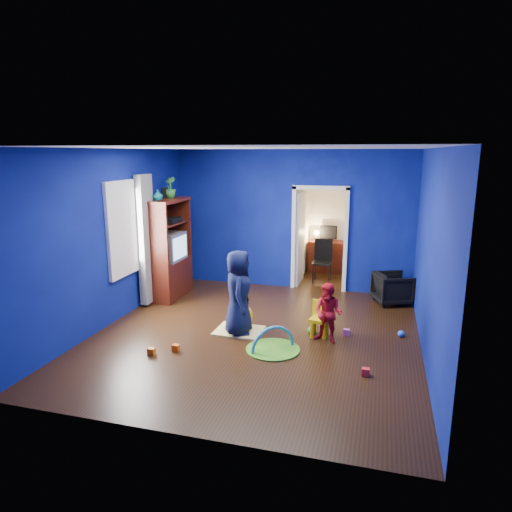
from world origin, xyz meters
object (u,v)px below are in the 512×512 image
(tv_armoire, at_px, (167,249))
(kid_chair, at_px, (320,321))
(folding_chair, at_px, (322,262))
(toddler_red, at_px, (328,313))
(hopper_ball, at_px, (240,316))
(crt_tv, at_px, (169,247))
(play_mat, at_px, (273,349))
(child_black, at_px, (241,298))
(vase, at_px, (158,195))
(study_desk, at_px, (327,256))
(armchair, at_px, (393,288))
(child_navy, at_px, (238,293))

(tv_armoire, height_order, kid_chair, tv_armoire)
(folding_chair, bearing_deg, toddler_red, -80.86)
(hopper_ball, bearing_deg, kid_chair, 0.31)
(crt_tv, xyz_separation_m, folding_chair, (2.78, 1.85, -0.56))
(play_mat, bearing_deg, child_black, 137.30)
(crt_tv, bearing_deg, child_black, -34.72)
(vase, bearing_deg, tv_armoire, 90.00)
(crt_tv, bearing_deg, kid_chair, -21.22)
(play_mat, bearing_deg, tv_armoire, 143.38)
(vase, height_order, tv_armoire, vase)
(toddler_red, xyz_separation_m, crt_tv, (-3.31, 1.43, 0.56))
(child_black, bearing_deg, kid_chair, -133.89)
(tv_armoire, relative_size, study_desk, 2.23)
(armchair, xyz_separation_m, toddler_red, (-0.97, -2.17, 0.17))
(hopper_ball, bearing_deg, child_navy, -78.69)
(toddler_red, bearing_deg, crt_tv, 172.48)
(crt_tv, relative_size, kid_chair, 1.40)
(armchair, height_order, hopper_ball, armchair)
(vase, xyz_separation_m, play_mat, (2.61, -1.64, -2.05))
(child_navy, xyz_separation_m, hopper_ball, (-0.05, 0.25, -0.47))
(child_black, bearing_deg, tv_armoire, 8.49)
(child_navy, distance_m, vase, 2.66)
(armchair, bearing_deg, child_black, 108.52)
(tv_armoire, distance_m, hopper_ball, 2.38)
(armchair, height_order, play_mat, armchair)
(child_black, relative_size, tv_armoire, 0.56)
(crt_tv, xyz_separation_m, hopper_ball, (1.85, -1.23, -0.81))
(kid_chair, bearing_deg, crt_tv, 170.17)
(vase, bearing_deg, play_mat, -32.15)
(folding_chair, bearing_deg, hopper_ball, -106.83)
(child_navy, bearing_deg, hopper_ball, -6.23)
(child_navy, bearing_deg, play_mat, -141.82)
(crt_tv, bearing_deg, folding_chair, 33.59)
(child_black, relative_size, toddler_red, 1.18)
(vase, height_order, hopper_ball, vase)
(armchair, bearing_deg, kid_chair, 128.35)
(tv_armoire, distance_m, kid_chair, 3.50)
(study_desk, bearing_deg, child_navy, -101.61)
(vase, bearing_deg, child_black, -27.57)
(hopper_ball, relative_size, play_mat, 0.52)
(child_navy, relative_size, folding_chair, 1.48)
(child_navy, xyz_separation_m, play_mat, (0.67, -0.46, -0.67))
(play_mat, bearing_deg, kid_chair, 50.90)
(study_desk, bearing_deg, armchair, -53.94)
(kid_chair, height_order, study_desk, study_desk)
(child_navy, relative_size, vase, 6.83)
(tv_armoire, bearing_deg, armchair, 9.80)
(vase, bearing_deg, armchair, 13.61)
(child_black, bearing_deg, crt_tv, 7.93)
(armchair, bearing_deg, toddler_red, 133.88)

